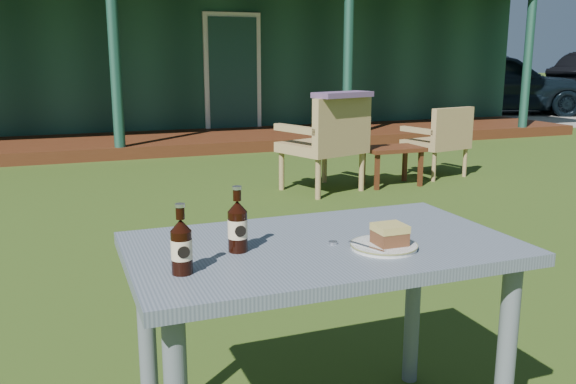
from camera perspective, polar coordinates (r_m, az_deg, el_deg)
name	(u,v)px	position (r m, az deg, el deg)	size (l,w,h in m)	color
ground	(208,285)	(3.59, -7.48, -8.63)	(80.00, 80.00, 0.00)	#334916
pavilion	(91,41)	(12.69, -17.96, 13.30)	(15.80, 8.30, 3.45)	#183F31
gravel_strip	(545,111)	(16.33, 22.95, 6.98)	(9.00, 6.00, 0.02)	gray
car_near	(496,83)	(15.20, 18.90, 9.64)	(1.70, 4.23, 1.44)	black
cafe_table	(322,273)	(1.95, 3.17, -7.57)	(1.20, 0.70, 0.72)	slate
plate	(384,246)	(1.88, 8.96, -5.00)	(0.20, 0.20, 0.01)	silver
cake_slice	(390,234)	(1.87, 9.50, -3.91)	(0.09, 0.09, 0.06)	#57311B
fork	(366,247)	(1.83, 7.36, -5.09)	(0.01, 0.14, 0.00)	silver
cola_bottle_near	(238,226)	(1.81, -4.74, -3.15)	(0.06, 0.06, 0.20)	black
cola_bottle_far	(181,246)	(1.65, -9.94, -5.00)	(0.06, 0.06, 0.19)	black
bottle_cap	(333,243)	(1.90, 4.23, -4.75)	(0.03, 0.03, 0.01)	silver
armchair_left	(328,139)	(5.91, 3.79, 4.98)	(0.86, 0.83, 0.93)	#9D814E
armchair_right	(441,138)	(6.88, 14.11, 4.94)	(0.67, 0.64, 0.77)	#9D814E
floral_throw	(343,95)	(5.73, 5.16, 9.07)	(0.60, 0.23, 0.05)	#5D4269
side_table	(392,153)	(6.32, 9.70, 3.66)	(0.60, 0.40, 0.40)	#492311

